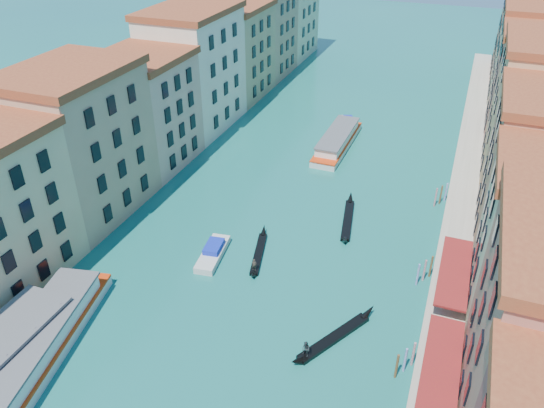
{
  "coord_description": "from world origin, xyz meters",
  "views": [
    {
      "loc": [
        19.73,
        -10.13,
        39.4
      ],
      "look_at": [
        0.54,
        40.14,
        6.14
      ],
      "focal_mm": 35.0,
      "sensor_mm": 36.0,
      "label": 1
    }
  ],
  "objects_px": {
    "gondola_fore": "(259,253)",
    "gondola_right": "(332,337)",
    "vaporetto_far": "(337,140)",
    "vaporetto_near": "(41,341)"
  },
  "relations": [
    {
      "from": "vaporetto_near",
      "to": "vaporetto_far",
      "type": "height_order",
      "value": "vaporetto_near"
    },
    {
      "from": "vaporetto_far",
      "to": "gondola_fore",
      "type": "bearing_deg",
      "value": -91.24
    },
    {
      "from": "vaporetto_far",
      "to": "gondola_right",
      "type": "distance_m",
      "value": 44.99
    },
    {
      "from": "vaporetto_near",
      "to": "gondola_right",
      "type": "distance_m",
      "value": 28.28
    },
    {
      "from": "vaporetto_far",
      "to": "gondola_fore",
      "type": "xyz_separation_m",
      "value": [
        -1.03,
        -33.17,
        -0.86
      ]
    },
    {
      "from": "vaporetto_near",
      "to": "vaporetto_far",
      "type": "relative_size",
      "value": 1.2
    },
    {
      "from": "vaporetto_near",
      "to": "vaporetto_far",
      "type": "distance_m",
      "value": 56.94
    },
    {
      "from": "vaporetto_near",
      "to": "gondola_fore",
      "type": "height_order",
      "value": "vaporetto_near"
    },
    {
      "from": "vaporetto_far",
      "to": "vaporetto_near",
      "type": "bearing_deg",
      "value": -104.46
    },
    {
      "from": "gondola_fore",
      "to": "gondola_right",
      "type": "xyz_separation_m",
      "value": [
        12.15,
        -10.42,
        0.1
      ]
    }
  ]
}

